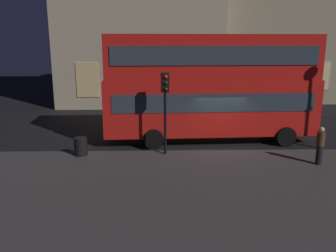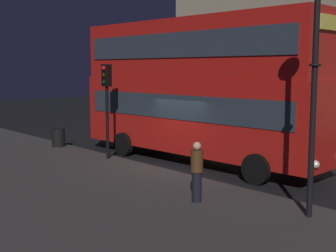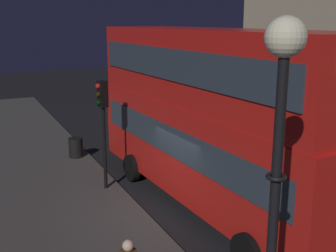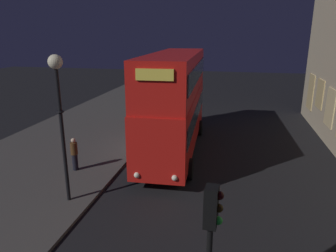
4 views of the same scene
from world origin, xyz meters
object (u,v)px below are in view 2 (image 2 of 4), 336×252
traffic_light_near_kerb (106,91)px  street_lamp (316,39)px  litter_bin (58,138)px  double_decker_bus (197,84)px  pedestrian (197,171)px

traffic_light_near_kerb → street_lamp: (9.04, -0.41, 1.52)m
litter_bin → double_decker_bus: bearing=23.2°
pedestrian → double_decker_bus: bearing=-79.7°
double_decker_bus → litter_bin: bearing=-159.4°
pedestrian → traffic_light_near_kerb: bearing=-47.8°
street_lamp → litter_bin: street_lamp is taller
street_lamp → litter_bin: (-12.85, 0.33, -3.77)m
double_decker_bus → pedestrian: bearing=-48.0°
double_decker_bus → pedestrian: size_ratio=6.82×
double_decker_bus → litter_bin: double_decker_bus is taller
double_decker_bus → pedestrian: 6.11m
traffic_light_near_kerb → street_lamp: bearing=-13.7°
traffic_light_near_kerb → litter_bin: 4.42m
double_decker_bus → traffic_light_near_kerb: bearing=-135.2°
street_lamp → pedestrian: street_lamp is taller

